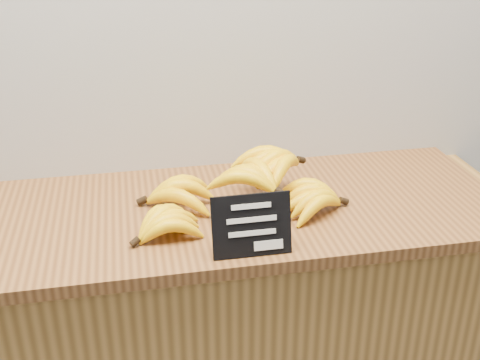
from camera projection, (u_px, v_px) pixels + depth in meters
name	position (u px, v px, depth m)	size (l,w,h in m)	color
counter	(237.00, 357.00, 1.68)	(1.46, 0.50, 0.90)	#A47535
counter_top	(236.00, 210.00, 1.48)	(1.32, 0.54, 0.03)	brown
chalkboard_sign	(252.00, 226.00, 1.24)	(0.17, 0.01, 0.13)	black
banana_pile	(234.00, 190.00, 1.43)	(0.53, 0.32, 0.12)	yellow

